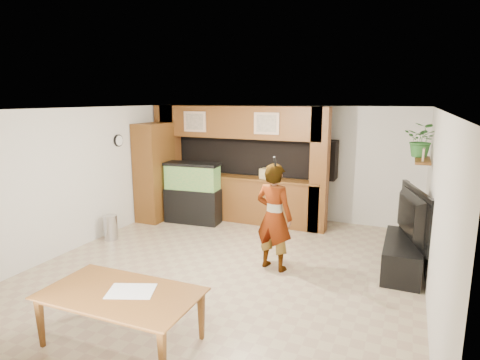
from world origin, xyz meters
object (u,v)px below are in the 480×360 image
at_px(aquarium, 193,194).
at_px(dining_table, 120,319).
at_px(person, 274,217).
at_px(pantry_cabinet, 155,172).
at_px(television, 406,215).

relative_size(aquarium, dining_table, 0.77).
distance_m(aquarium, dining_table, 4.64).
xyz_separation_m(aquarium, person, (2.47, -1.68, 0.21)).
bearing_deg(person, aquarium, -21.18).
bearing_deg(pantry_cabinet, person, -24.95).
height_order(pantry_cabinet, person, pantry_cabinet).
xyz_separation_m(aquarium, dining_table, (1.54, -4.36, -0.36)).
relative_size(pantry_cabinet, television, 1.49).
bearing_deg(aquarium, pantry_cabinet, -178.64).
height_order(pantry_cabinet, dining_table, pantry_cabinet).
height_order(television, person, person).
distance_m(pantry_cabinet, person, 3.75).
distance_m(person, dining_table, 2.90).
bearing_deg(pantry_cabinet, television, -9.06).
height_order(pantry_cabinet, aquarium, pantry_cabinet).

